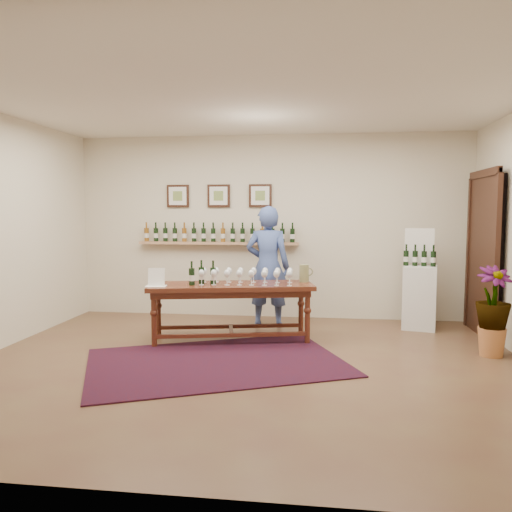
# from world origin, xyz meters

# --- Properties ---
(ground) EXTENTS (6.00, 6.00, 0.00)m
(ground) POSITION_xyz_m (0.00, 0.00, 0.00)
(ground) COLOR brown
(ground) RESTS_ON ground
(room_shell) EXTENTS (6.00, 6.00, 6.00)m
(room_shell) POSITION_xyz_m (2.11, 1.86, 1.12)
(room_shell) COLOR beige
(room_shell) RESTS_ON ground
(rug) EXTENTS (3.19, 2.72, 0.01)m
(rug) POSITION_xyz_m (-0.33, 0.02, 0.01)
(rug) COLOR #470C10
(rug) RESTS_ON ground
(tasting_table) EXTENTS (2.15, 1.07, 0.73)m
(tasting_table) POSITION_xyz_m (-0.34, 0.96, 0.62)
(tasting_table) COLOR #441711
(tasting_table) RESTS_ON ground
(table_glasses) EXTENTS (1.47, 0.44, 0.20)m
(table_glasses) POSITION_xyz_m (-0.15, 0.99, 0.83)
(table_glasses) COLOR white
(table_glasses) RESTS_ON tasting_table
(table_bottles) EXTENTS (0.35, 0.28, 0.33)m
(table_bottles) POSITION_xyz_m (-0.69, 0.88, 0.90)
(table_bottles) COLOR black
(table_bottles) RESTS_ON tasting_table
(pitcher_left) EXTENTS (0.15, 0.15, 0.20)m
(pitcher_left) POSITION_xyz_m (-1.24, 0.78, 0.83)
(pitcher_left) COLOR olive
(pitcher_left) RESTS_ON tasting_table
(pitcher_right) EXTENTS (0.17, 0.17, 0.22)m
(pitcher_right) POSITION_xyz_m (0.57, 1.26, 0.84)
(pitcher_right) COLOR olive
(pitcher_right) RESTS_ON tasting_table
(menu_card) EXTENTS (0.27, 0.21, 0.22)m
(menu_card) POSITION_xyz_m (-1.21, 0.66, 0.84)
(menu_card) COLOR white
(menu_card) RESTS_ON tasting_table
(display_pedestal) EXTENTS (0.53, 0.53, 0.88)m
(display_pedestal) POSITION_xyz_m (2.16, 1.97, 0.44)
(display_pedestal) COLOR silver
(display_pedestal) RESTS_ON ground
(pedestal_bottles) EXTENTS (0.32, 0.15, 0.31)m
(pedestal_bottles) POSITION_xyz_m (2.14, 1.96, 1.04)
(pedestal_bottles) COLOR black
(pedestal_bottles) RESTS_ON display_pedestal
(info_sign) EXTENTS (0.39, 0.11, 0.55)m
(info_sign) POSITION_xyz_m (2.16, 2.07, 1.16)
(info_sign) COLOR white
(info_sign) RESTS_ON display_pedestal
(potted_plant) EXTENTS (0.55, 0.55, 0.89)m
(potted_plant) POSITION_xyz_m (2.71, 0.68, 0.52)
(potted_plant) COLOR #B76F3D
(potted_plant) RESTS_ON ground
(person) EXTENTS (0.65, 0.45, 1.72)m
(person) POSITION_xyz_m (0.03, 1.84, 0.86)
(person) COLOR #3D5392
(person) RESTS_ON ground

